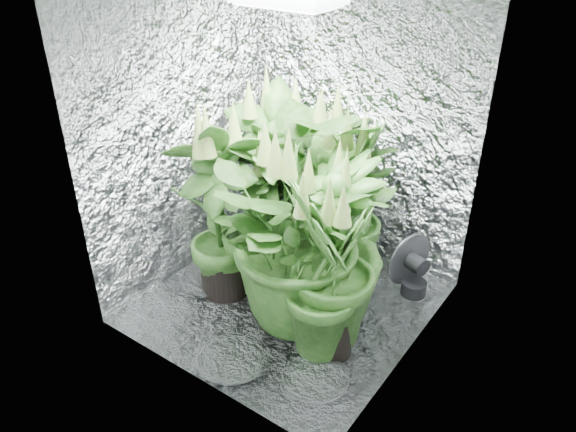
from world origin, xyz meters
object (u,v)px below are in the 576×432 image
(plant_b, at_px, (277,183))
(plant_e, at_px, (288,233))
(plant_a, at_px, (318,183))
(plant_c, at_px, (341,205))
(plant_d, at_px, (264,219))
(plant_f, at_px, (221,210))
(plant_h, at_px, (334,243))
(plant_g, at_px, (330,272))
(circulation_fan, at_px, (412,269))

(plant_b, relative_size, plant_e, 1.05)
(plant_a, distance_m, plant_c, 0.28)
(plant_c, relative_size, plant_d, 1.12)
(plant_a, height_order, plant_b, plant_b)
(plant_e, bearing_deg, plant_d, 149.29)
(plant_b, height_order, plant_f, plant_b)
(plant_f, height_order, plant_h, plant_f)
(plant_f, distance_m, plant_g, 0.83)
(plant_c, height_order, circulation_fan, plant_c)
(circulation_fan, bearing_deg, plant_c, -140.53)
(plant_f, height_order, plant_g, plant_f)
(plant_c, distance_m, plant_g, 0.68)
(plant_h, bearing_deg, plant_e, -138.75)
(plant_e, height_order, circulation_fan, plant_e)
(plant_b, bearing_deg, plant_c, 11.54)
(plant_a, bearing_deg, plant_c, -25.72)
(plant_d, relative_size, plant_f, 0.84)
(plant_a, distance_m, plant_h, 0.62)
(plant_a, height_order, plant_c, plant_a)
(plant_d, bearing_deg, plant_f, -134.43)
(plant_c, xyz_separation_m, circulation_fan, (0.45, 0.15, -0.39))
(plant_h, bearing_deg, plant_f, -165.72)
(plant_f, bearing_deg, plant_b, 77.15)
(plant_c, height_order, plant_f, plant_f)
(plant_c, relative_size, circulation_fan, 2.96)
(plant_f, bearing_deg, plant_h, 14.28)
(plant_e, bearing_deg, plant_h, 41.25)
(circulation_fan, bearing_deg, plant_g, -80.85)
(plant_h, height_order, circulation_fan, plant_h)
(plant_a, xyz_separation_m, plant_f, (-0.28, -0.64, -0.00))
(plant_e, distance_m, plant_f, 0.49)
(plant_e, bearing_deg, plant_b, 132.34)
(plant_a, distance_m, plant_b, 0.28)
(plant_a, height_order, plant_f, plant_f)
(plant_g, bearing_deg, plant_h, 117.56)
(plant_c, bearing_deg, plant_b, -168.46)
(plant_f, height_order, circulation_fan, plant_f)
(plant_c, height_order, plant_g, plant_c)
(plant_c, xyz_separation_m, plant_d, (-0.34, -0.33, -0.05))
(plant_c, distance_m, plant_h, 0.38)
(plant_h, bearing_deg, plant_b, 156.34)
(plant_b, height_order, plant_c, plant_b)
(plant_b, relative_size, plant_f, 1.04)
(plant_a, height_order, plant_g, plant_a)
(plant_a, height_order, plant_e, plant_e)
(plant_c, bearing_deg, plant_g, -63.99)
(plant_a, relative_size, plant_b, 0.98)
(plant_b, distance_m, plant_g, 0.90)
(plant_g, bearing_deg, circulation_fan, 78.53)
(plant_h, bearing_deg, plant_g, -62.44)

